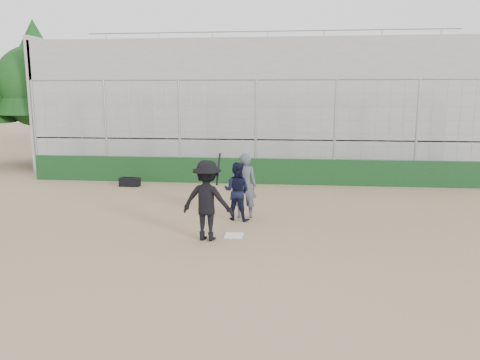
# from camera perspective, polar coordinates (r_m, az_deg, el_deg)

# --- Properties ---
(ground) EXTENTS (90.00, 90.00, 0.00)m
(ground) POSITION_cam_1_polar(r_m,az_deg,el_deg) (11.60, -0.75, -6.83)
(ground) COLOR brown
(ground) RESTS_ON ground
(home_plate) EXTENTS (0.44, 0.44, 0.02)m
(home_plate) POSITION_cam_1_polar(r_m,az_deg,el_deg) (11.60, -0.75, -6.77)
(home_plate) COLOR white
(home_plate) RESTS_ON ground
(backstop) EXTENTS (18.10, 0.25, 4.04)m
(backstop) POSITION_cam_1_polar(r_m,az_deg,el_deg) (18.22, 1.91, 2.54)
(backstop) COLOR #103415
(backstop) RESTS_ON ground
(bleachers) EXTENTS (20.25, 6.70, 6.98)m
(bleachers) POSITION_cam_1_polar(r_m,az_deg,el_deg) (23.00, 2.88, 9.06)
(bleachers) COLOR gray
(bleachers) RESTS_ON ground
(tree_left) EXTENTS (4.48, 4.48, 7.00)m
(tree_left) POSITION_cam_1_polar(r_m,az_deg,el_deg) (25.25, -23.59, 11.66)
(tree_left) COLOR #3B2115
(tree_left) RESTS_ON ground
(batter_at_plate) EXTENTS (1.34, 0.91, 2.05)m
(batter_at_plate) POSITION_cam_1_polar(r_m,az_deg,el_deg) (11.12, -4.01, -2.50)
(batter_at_plate) COLOR black
(batter_at_plate) RESTS_ON ground
(catcher_crouched) EXTENTS (0.96, 0.85, 1.11)m
(catcher_crouched) POSITION_cam_1_polar(r_m,az_deg,el_deg) (12.91, -0.40, -2.54)
(catcher_crouched) COLOR black
(catcher_crouched) RESTS_ON ground
(umpire) EXTENTS (0.70, 0.49, 1.66)m
(umpire) POSITION_cam_1_polar(r_m,az_deg,el_deg) (13.11, 0.57, -1.09)
(umpire) COLOR #454A57
(umpire) RESTS_ON ground
(equipment_bag) EXTENTS (0.76, 0.33, 0.36)m
(equipment_bag) POSITION_cam_1_polar(r_m,az_deg,el_deg) (18.27, -13.29, -0.24)
(equipment_bag) COLOR black
(equipment_bag) RESTS_ON ground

